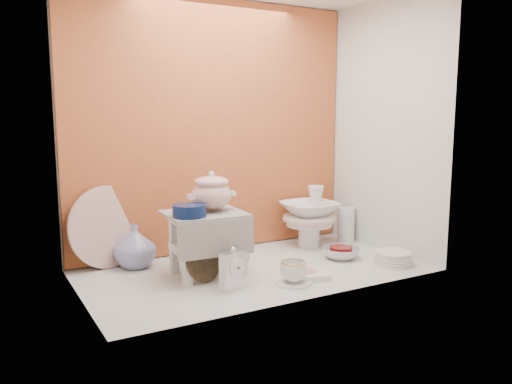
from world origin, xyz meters
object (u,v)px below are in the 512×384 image
Objects in this scene: porcelain_tower at (309,216)px; step_stool at (205,244)px; dinner_plate_stack at (393,258)px; blue_white_vase at (135,246)px; floral_platter at (107,227)px; soup_tureen at (212,191)px; plush_pig at (234,257)px; crystal_bowl at (341,253)px; gold_rim_teacup at (294,271)px; mantel_clock at (233,269)px.

step_stool is at bearing -164.63° from porcelain_tower.
step_stool reaches higher than dinner_plate_stack.
step_stool reaches higher than blue_white_vase.
floral_platter is at bearing 171.63° from porcelain_tower.
blue_white_vase is at bearing 174.86° from porcelain_tower.
floral_platter is at bearing 139.51° from soup_tureen.
plush_pig is 1.12× the size of crystal_bowl.
plush_pig reaches higher than gold_rim_teacup.
plush_pig is at bearing 45.04° from mantel_clock.
soup_tureen reaches higher than blue_white_vase.
plush_pig is at bearing -161.57° from porcelain_tower.
dinner_plate_stack is at bearing -27.88° from floral_platter.
gold_rim_teacup is (0.27, -0.35, -0.37)m from soup_tureen.
gold_rim_teacup is (0.15, -0.35, -0.00)m from plush_pig.
soup_tureen reaches higher than floral_platter.
mantel_clock is (-0.02, -0.28, -0.34)m from soup_tureen.
gold_rim_teacup is at bearing -42.06° from step_stool.
dinner_plate_stack is at bearing -72.17° from porcelain_tower.
blue_white_vase is at bearing -32.64° from floral_platter.
gold_rim_teacup is at bearing -54.08° from plush_pig.
blue_white_vase is 1.14× the size of crystal_bowl.
step_stool is 0.27m from mantel_clock.
plush_pig is (0.12, -0.01, -0.37)m from soup_tureen.
blue_white_vase is (-0.32, 0.30, -0.32)m from soup_tureen.
step_stool is at bearing -45.27° from floral_platter.
floral_platter reaches higher than mantel_clock.
soup_tureen reaches higher than porcelain_tower.
soup_tureen is 0.39m from plush_pig.
soup_tureen is 1.87× the size of gold_rim_teacup.
mantel_clock is (0.03, -0.26, -0.07)m from step_stool.
blue_white_vase is 1.02× the size of plush_pig.
soup_tureen is 1.19× the size of crystal_bowl.
floral_platter is 2.21× the size of mantel_clock.
floral_platter is (-0.45, 0.38, -0.21)m from soup_tureen.
soup_tureen is 0.83m from porcelain_tower.
step_stool is 0.48m from gold_rim_teacup.
blue_white_vase is 1.16m from crystal_bowl.
soup_tureen reaches higher than gold_rim_teacup.
step_stool is 1.05m from dinner_plate_stack.
mantel_clock is at bearing -56.92° from floral_platter.
blue_white_vase is at bearing 136.87° from soup_tureen.
porcelain_tower is at bearing -8.37° from floral_platter.
crystal_bowl is at bearing -5.24° from mantel_clock.
crystal_bowl is at bearing 26.02° from gold_rim_teacup.
porcelain_tower is (0.76, 0.20, -0.24)m from soup_tureen.
gold_rim_teacup is at bearing -52.23° from soup_tureen.
floral_platter is (-0.40, 0.40, 0.06)m from step_stool.
soup_tureen is at bearing 159.48° from dinner_plate_stack.
floral_platter is 1.91× the size of plush_pig.
plush_pig is at bearing -34.30° from floral_platter.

